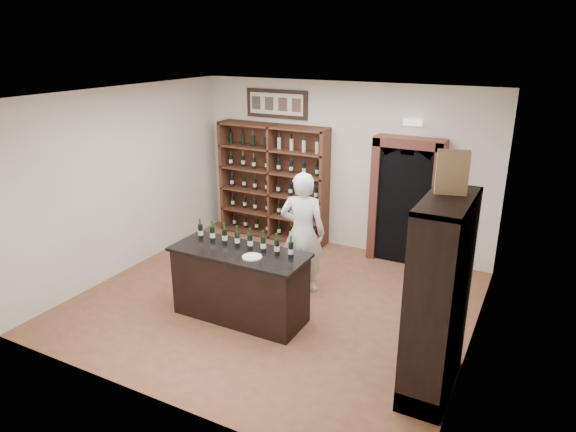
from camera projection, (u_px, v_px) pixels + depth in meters
The scene contains 22 objects.
floor at pixel (274, 301), 7.61m from camera, with size 5.50×5.50×0.00m, color brown.
ceiling at pixel (272, 95), 6.62m from camera, with size 5.50×5.50×0.00m, color white.
wall_back at pixel (341, 167), 9.21m from camera, with size 5.50×0.04×3.00m, color silver.
wall_left at pixel (126, 181), 8.32m from camera, with size 0.04×5.00×3.00m, color silver.
wall_right at pixel (482, 239), 5.91m from camera, with size 0.04×5.00×3.00m, color silver.
wine_shelf at pixel (274, 182), 9.77m from camera, with size 2.20×0.38×2.20m.
framed_picture at pixel (277, 104), 9.40m from camera, with size 1.25×0.04×0.52m, color black.
arched_doorway at pixel (406, 198), 8.63m from camera, with size 1.17×0.35×2.17m.
emergency_light at pixel (413, 122), 8.30m from camera, with size 0.30×0.10×0.10m, color white.
tasting_counter at pixel (240, 285), 7.03m from camera, with size 1.88×0.78×1.00m.
counter_bottle_0 at pixel (200, 231), 7.25m from camera, with size 0.07×0.07×0.30m.
counter_bottle_1 at pixel (212, 234), 7.16m from camera, with size 0.07×0.07×0.30m.
counter_bottle_2 at pixel (225, 236), 7.07m from camera, with size 0.07×0.07×0.30m.
counter_bottle_3 at pixel (237, 239), 6.98m from camera, with size 0.07×0.07×0.30m.
counter_bottle_4 at pixel (250, 242), 6.89m from camera, with size 0.07×0.07×0.30m.
counter_bottle_5 at pixel (263, 244), 6.80m from camera, with size 0.07×0.07×0.30m.
counter_bottle_6 at pixel (277, 247), 6.71m from camera, with size 0.07×0.07×0.30m.
counter_bottle_7 at pixel (291, 250), 6.62m from camera, with size 0.07×0.07×0.30m.
side_cabinet at pixel (439, 328), 5.50m from camera, with size 0.48×1.20×2.20m.
shopkeeper at pixel (303, 233), 7.67m from camera, with size 0.68×0.45×1.87m, color white.
plate at pixel (252, 257), 6.64m from camera, with size 0.26×0.26×0.02m, color beige.
wine_crate at pixel (452, 172), 5.14m from camera, with size 0.31×0.13×0.44m, color tan.
Camera 1 is at (3.32, -5.90, 3.70)m, focal length 32.00 mm.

